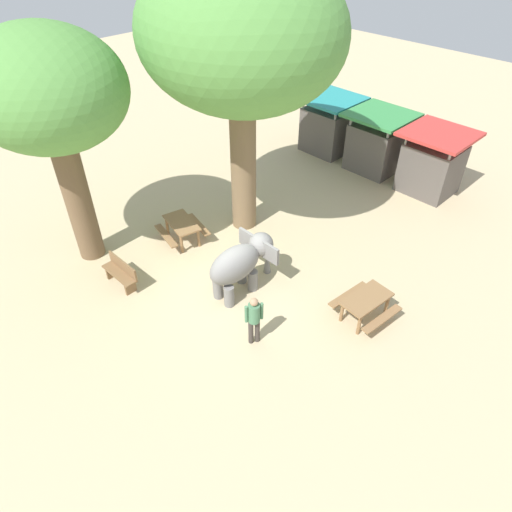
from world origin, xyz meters
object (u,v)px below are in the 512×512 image
market_stall_green (376,145)px  shade_tree_secondary (241,36)px  elephant (241,262)px  person_handler (254,317)px  wooden_bench (121,272)px  market_stall_red (432,165)px  shade_tree_main (48,94)px  picnic_table_near (366,303)px  market_stall_teal (328,127)px  picnic_table_far (182,227)px

market_stall_green → shade_tree_secondary: bearing=-97.5°
elephant → person_handler: elephant is taller
person_handler → wooden_bench: bearing=43.9°
person_handler → market_stall_red: bearing=-57.6°
person_handler → shade_tree_main: bearing=38.4°
person_handler → picnic_table_near: person_handler is taller
person_handler → shade_tree_secondary: 7.91m
shade_tree_secondary → market_stall_green: shade_tree_secondary is taller
wooden_bench → market_stall_green: bearing=-97.1°
elephant → shade_tree_secondary: 6.45m
person_handler → market_stall_green: 11.18m
market_stall_teal → wooden_bench: bearing=-83.2°
shade_tree_main → picnic_table_far: 5.75m
person_handler → wooden_bench: (-4.57, -1.29, -0.48)m
picnic_table_far → shade_tree_main: bearing=-108.4°
picnic_table_far → market_stall_green: (1.67, 9.20, 0.55)m
elephant → wooden_bench: size_ratio=1.70×
shade_tree_main → market_stall_red: size_ratio=2.87×
person_handler → shade_tree_secondary: bearing=-12.6°
market_stall_teal → shade_tree_secondary: bearing=-76.4°
picnic_table_near → market_stall_teal: market_stall_teal is taller
elephant → picnic_table_near: size_ratio=1.47×
shade_tree_main → wooden_bench: (2.07, -0.09, -4.97)m
wooden_bench → picnic_table_near: size_ratio=0.86×
picnic_table_near → market_stall_teal: size_ratio=0.65×
elephant → picnic_table_far: size_ratio=1.35×
shade_tree_secondary → picnic_table_far: bearing=-108.5°
elephant → market_stall_red: size_ratio=0.95×
elephant → shade_tree_main: bearing=115.9°
wooden_bench → market_stall_red: bearing=-109.0°
person_handler → picnic_table_near: bearing=-90.5°
person_handler → market_stall_red: (-0.79, 10.66, 0.19)m
picnic_table_near → market_stall_red: bearing=22.3°
shade_tree_secondary → person_handler: bearing=-40.8°
wooden_bench → picnic_table_near: (6.15, 4.18, 0.12)m
market_stall_green → elephant: bearing=-80.4°
market_stall_red → market_stall_teal: bearing=180.0°
picnic_table_near → market_stall_teal: 10.86m
shade_tree_main → market_stall_green: (3.26, 11.86, -4.30)m
wooden_bench → market_stall_red: market_stall_red is taller
shade_tree_secondary → market_stall_red: size_ratio=3.49×
shade_tree_secondary → picnic_table_near: bearing=-8.0°
market_stall_teal → market_stall_red: (5.20, 0.00, 0.00)m
market_stall_teal → shade_tree_main: bearing=-93.2°
picnic_table_near → market_stall_green: (-4.97, 7.77, 0.55)m
shade_tree_main → picnic_table_near: size_ratio=4.43×
person_handler → shade_tree_main: 8.11m
shade_tree_secondary → market_stall_teal: 8.90m
person_handler → picnic_table_far: 5.28m
elephant → person_handler: (1.78, -1.20, -0.12)m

